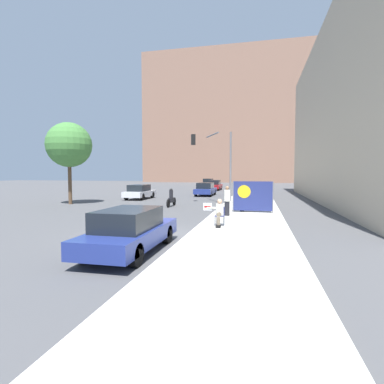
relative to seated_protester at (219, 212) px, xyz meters
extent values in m
plane|color=#4F4F51|center=(-2.40, -2.13, -0.79)|extent=(160.00, 160.00, 0.00)
cube|color=beige|center=(1.01, 12.87, -0.71)|extent=(3.94, 90.00, 0.15)
cube|color=#936B56|center=(-4.40, 72.43, 17.11)|extent=(52.00, 12.00, 35.80)
cube|color=tan|center=(11.42, 14.49, 6.33)|extent=(10.00, 32.00, 14.24)
cylinder|color=#474C56|center=(-0.16, -0.13, -0.42)|extent=(0.03, 0.03, 0.43)
cylinder|color=#474C56|center=(0.21, -0.13, -0.42)|extent=(0.03, 0.03, 0.43)
cylinder|color=#474C56|center=(-0.16, 0.24, -0.42)|extent=(0.03, 0.03, 0.43)
cylinder|color=#474C56|center=(0.21, 0.24, -0.42)|extent=(0.03, 0.03, 0.43)
cube|color=navy|center=(0.02, 0.05, -0.19)|extent=(0.40, 0.40, 0.02)
cube|color=navy|center=(0.02, 0.24, 0.01)|extent=(0.40, 0.02, 0.38)
cylinder|color=#756651|center=(0.02, -0.11, -0.09)|extent=(0.18, 0.42, 0.18)
cylinder|color=#756651|center=(0.02, -0.32, -0.42)|extent=(0.16, 0.16, 0.43)
cube|color=black|center=(0.02, -0.38, -0.58)|extent=(0.20, 0.28, 0.10)
cylinder|color=silver|center=(0.02, 0.08, 0.08)|extent=(0.34, 0.34, 0.52)
sphere|color=tan|center=(0.02, 0.08, 0.45)|extent=(0.22, 0.22, 0.22)
cylinder|color=silver|center=(-0.31, 0.00, 0.16)|extent=(0.45, 0.09, 0.09)
cube|color=white|center=(-0.51, 0.00, 0.21)|extent=(0.38, 0.02, 0.33)
cube|color=#AD1414|center=(-0.51, -0.01, 0.21)|extent=(0.29, 0.01, 0.08)
cylinder|color=black|center=(0.00, 3.34, -0.24)|extent=(0.28, 0.28, 0.79)
cylinder|color=silver|center=(0.00, 3.34, 0.47)|extent=(0.34, 0.34, 0.62)
sphere|color=#936B4C|center=(0.00, 3.34, 0.88)|extent=(0.21, 0.21, 0.21)
cylinder|color=black|center=(0.70, 5.37, -0.23)|extent=(0.28, 0.28, 0.81)
cylinder|color=#9E9EA3|center=(0.70, 5.37, 0.50)|extent=(0.34, 0.34, 0.64)
sphere|color=#936B4C|center=(0.70, 5.37, 0.93)|extent=(0.21, 0.21, 0.21)
cylinder|color=slate|center=(0.19, 5.00, 0.29)|extent=(0.06, 0.06, 1.84)
cylinder|color=slate|center=(2.50, 5.00, 0.29)|extent=(0.06, 0.06, 1.84)
cube|color=navy|center=(1.34, 5.00, 0.34)|extent=(2.31, 0.02, 1.74)
cylinder|color=yellow|center=(0.83, 4.98, 0.60)|extent=(0.77, 0.01, 0.77)
cylinder|color=slate|center=(-0.63, 12.05, 2.23)|extent=(0.16, 0.16, 5.73)
cylinder|color=slate|center=(-2.06, 11.37, 4.80)|extent=(1.47, 2.92, 0.11)
cube|color=black|center=(-3.50, 10.68, 4.38)|extent=(0.40, 0.40, 0.84)
sphere|color=green|center=(-3.50, 10.68, 4.10)|extent=(0.18, 0.18, 0.18)
cube|color=navy|center=(-2.20, -4.34, -0.27)|extent=(1.72, 4.45, 0.50)
cube|color=black|center=(-2.20, -4.52, 0.29)|extent=(1.48, 2.31, 0.61)
cylinder|color=black|center=(-2.95, -2.96, -0.47)|extent=(0.22, 0.64, 0.64)
cylinder|color=black|center=(-1.45, -2.96, -0.47)|extent=(0.22, 0.64, 0.64)
cylinder|color=black|center=(-2.95, -5.72, -0.47)|extent=(0.22, 0.64, 0.64)
cylinder|color=black|center=(-1.45, -5.72, -0.47)|extent=(0.22, 0.64, 0.64)
cube|color=silver|center=(-9.46, 13.87, -0.27)|extent=(1.80, 4.23, 0.50)
cube|color=black|center=(-9.46, 13.70, 0.29)|extent=(1.55, 2.20, 0.61)
cylinder|color=black|center=(-10.25, 15.18, -0.47)|extent=(0.22, 0.64, 0.64)
cylinder|color=black|center=(-8.67, 15.18, -0.47)|extent=(0.22, 0.64, 0.64)
cylinder|color=black|center=(-10.25, 12.56, -0.47)|extent=(0.22, 0.64, 0.64)
cylinder|color=black|center=(-8.67, 12.56, -0.47)|extent=(0.22, 0.64, 0.64)
cube|color=navy|center=(-4.07, 19.66, -0.25)|extent=(1.84, 4.66, 0.53)
cube|color=black|center=(-4.07, 19.47, 0.33)|extent=(1.58, 2.42, 0.63)
cylinder|color=black|center=(-4.88, 21.10, -0.47)|extent=(0.22, 0.64, 0.64)
cylinder|color=black|center=(-3.26, 21.10, -0.47)|extent=(0.22, 0.64, 0.64)
cylinder|color=black|center=(-4.88, 18.21, -0.47)|extent=(0.22, 0.64, 0.64)
cylinder|color=black|center=(-3.26, 18.21, -0.47)|extent=(0.22, 0.64, 0.64)
cube|color=maroon|center=(-4.64, 30.46, -0.24)|extent=(1.78, 4.43, 0.56)
cube|color=black|center=(-4.64, 30.28, 0.37)|extent=(1.53, 2.31, 0.65)
cylinder|color=black|center=(-5.42, 31.84, -0.47)|extent=(0.22, 0.64, 0.64)
cylinder|color=black|center=(-3.86, 31.84, -0.47)|extent=(0.22, 0.64, 0.64)
cylinder|color=black|center=(-5.42, 29.09, -0.47)|extent=(0.22, 0.64, 0.64)
cylinder|color=black|center=(-3.86, 29.09, -0.47)|extent=(0.22, 0.64, 0.64)
cube|color=black|center=(-7.22, 40.27, -0.23)|extent=(1.79, 4.35, 0.58)
cube|color=black|center=(-7.22, 40.10, 0.39)|extent=(1.54, 2.26, 0.67)
cylinder|color=black|center=(-8.01, 41.62, -0.47)|extent=(0.22, 0.64, 0.64)
cylinder|color=black|center=(-6.44, 41.62, -0.47)|extent=(0.22, 0.64, 0.64)
cylinder|color=black|center=(-8.01, 38.92, -0.47)|extent=(0.22, 0.64, 0.64)
cylinder|color=black|center=(-6.44, 38.92, -0.47)|extent=(0.22, 0.64, 0.64)
cube|color=black|center=(-4.67, 8.36, -0.31)|extent=(0.24, 0.94, 0.32)
cylinder|color=black|center=(-4.67, 8.31, 0.10)|extent=(0.28, 0.28, 0.65)
sphere|color=black|center=(-4.67, 8.31, 0.44)|extent=(0.24, 0.24, 0.24)
cylinder|color=black|center=(-4.67, 9.14, -0.49)|extent=(0.10, 0.60, 0.60)
cylinder|color=black|center=(-4.67, 7.58, -0.49)|extent=(0.10, 0.60, 0.60)
cylinder|color=brown|center=(-13.04, 8.18, 0.95)|extent=(0.28, 0.28, 3.48)
sphere|color=#47843D|center=(-13.04, 8.18, 3.93)|extent=(3.52, 3.52, 3.52)
camera|label=1|loc=(1.69, -12.96, 1.68)|focal=28.00mm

